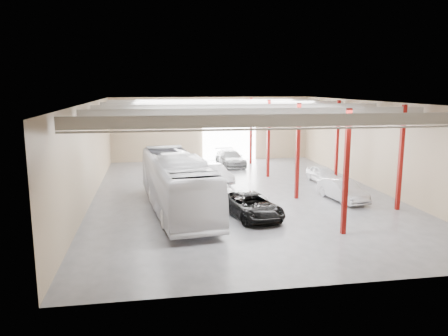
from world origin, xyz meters
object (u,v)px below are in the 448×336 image
object	(u,v)px
car_row_a	(217,188)
car_right_near	(343,190)
coach_bus	(177,183)
car_row_b	(214,174)
black_sedan	(251,205)
car_right_far	(323,174)
car_row_c	(230,158)

from	to	relation	value
car_row_a	car_right_near	size ratio (longest dim) A/B	0.95
coach_bus	car_row_b	bearing A→B (deg)	59.09
black_sedan	car_right_far	world-z (taller)	black_sedan
car_right_near	car_right_far	xyz separation A→B (m)	(0.96, 5.98, -0.06)
coach_bus	car_row_a	world-z (taller)	coach_bus
car_row_a	car_right_far	size ratio (longest dim) A/B	1.06
car_row_b	car_row_c	world-z (taller)	car_row_c
black_sedan	car_right_far	size ratio (longest dim) A/B	1.32
car_row_c	car_right_near	world-z (taller)	car_row_c
coach_bus	car_row_a	size ratio (longest dim) A/B	3.03
car_row_a	car_row_b	world-z (taller)	car_row_b
car_row_b	car_right_far	size ratio (longest dim) A/B	1.12
black_sedan	car_right_near	xyz separation A→B (m)	(7.45, 2.92, 0.00)
coach_bus	car_row_b	size ratio (longest dim) A/B	2.87
coach_bus	car_right_far	xyz separation A→B (m)	(12.89, 6.59, -1.16)
car_row_c	car_right_near	size ratio (longest dim) A/B	1.19
car_row_a	car_row_b	distance (m)	5.23
black_sedan	car_row_a	bearing A→B (deg)	92.49
coach_bus	black_sedan	xyz separation A→B (m)	(4.49, -2.32, -1.11)
coach_bus	car_row_c	distance (m)	17.08
car_row_c	car_right_far	size ratio (longest dim) A/B	1.33
car_row_a	coach_bus	bearing A→B (deg)	-149.32
black_sedan	car_row_c	distance (m)	18.19
black_sedan	car_row_c	bearing A→B (deg)	70.91
car_right_near	car_right_far	world-z (taller)	car_right_near
coach_bus	car_right_near	distance (m)	12.00
black_sedan	car_row_a	xyz separation A→B (m)	(-1.42, 5.20, -0.01)
black_sedan	car_right_near	size ratio (longest dim) A/B	1.18
car_right_near	car_right_far	bearing A→B (deg)	72.54
car_right_far	car_row_c	bearing A→B (deg)	121.20
car_row_c	car_row_a	bearing A→B (deg)	-110.27
black_sedan	car_row_c	world-z (taller)	car_row_c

